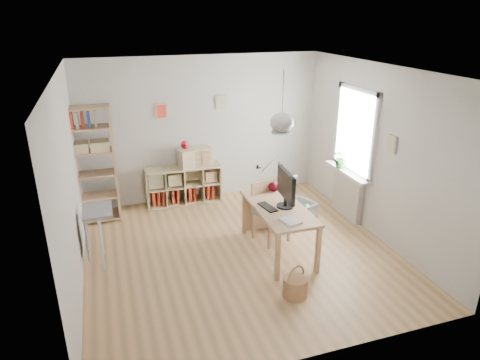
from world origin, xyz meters
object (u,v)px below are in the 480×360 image
object	(u,v)px
chair	(269,208)
storage_chest	(292,209)
cube_shelf	(182,188)
desk	(279,212)
drawer_chest	(195,157)
tall_bookshelf	(90,161)
monitor	(286,187)

from	to	relation	value
chair	storage_chest	world-z (taller)	chair
cube_shelf	storage_chest	size ratio (longest dim) A/B	1.51
desk	chair	xyz separation A→B (m)	(0.02, 0.42, -0.12)
storage_chest	drawer_chest	bearing A→B (deg)	118.08
cube_shelf	tall_bookshelf	bearing A→B (deg)	-169.81
cube_shelf	monitor	distance (m)	2.64
tall_bookshelf	storage_chest	size ratio (longest dim) A/B	2.16
tall_bookshelf	drawer_chest	distance (m)	1.85
storage_chest	monitor	distance (m)	1.33
tall_bookshelf	storage_chest	xyz separation A→B (m)	(3.22, -1.09, -0.86)
monitor	storage_chest	bearing A→B (deg)	63.25
tall_bookshelf	drawer_chest	size ratio (longest dim) A/B	3.31
chair	drawer_chest	xyz separation A→B (m)	(-0.78, 1.77, 0.35)
desk	cube_shelf	distance (m)	2.48
storage_chest	desk	bearing A→B (deg)	-144.76
desk	cube_shelf	size ratio (longest dim) A/B	1.07
desk	storage_chest	xyz separation A→B (m)	(0.63, 0.86, -0.43)
cube_shelf	storage_chest	world-z (taller)	cube_shelf
desk	tall_bookshelf	bearing A→B (deg)	142.99
storage_chest	cube_shelf	bearing A→B (deg)	121.98
monitor	chair	bearing A→B (deg)	103.47
tall_bookshelf	chair	world-z (taller)	tall_bookshelf
desk	tall_bookshelf	distance (m)	3.27
tall_bookshelf	storage_chest	bearing A→B (deg)	-18.79
tall_bookshelf	monitor	distance (m)	3.33
cube_shelf	drawer_chest	size ratio (longest dim) A/B	2.32
tall_bookshelf	storage_chest	world-z (taller)	tall_bookshelf
tall_bookshelf	monitor	world-z (taller)	tall_bookshelf
cube_shelf	monitor	xyz separation A→B (m)	(1.11, -2.27, 0.76)
tall_bookshelf	monitor	size ratio (longest dim) A/B	3.17
desk	monitor	distance (m)	0.41
monitor	cube_shelf	bearing A→B (deg)	120.75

